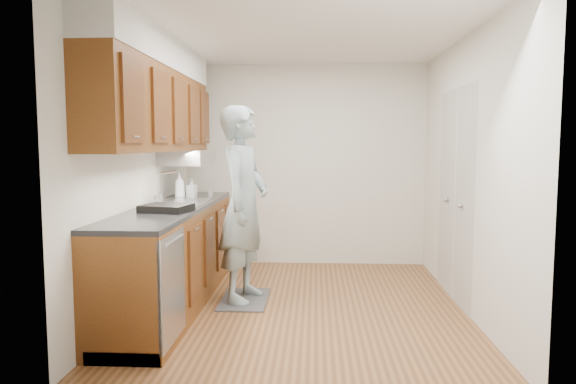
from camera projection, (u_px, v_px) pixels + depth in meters
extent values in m
plane|color=#8F5D36|center=(300.00, 306.00, 4.83)|extent=(3.50, 3.50, 0.00)
plane|color=white|center=(301.00, 34.00, 4.60)|extent=(3.50, 3.50, 0.00)
cube|color=silver|center=(140.00, 173.00, 4.79)|extent=(0.02, 3.50, 2.50)
cube|color=silver|center=(466.00, 174.00, 4.63)|extent=(0.02, 3.50, 2.50)
cube|color=silver|center=(305.00, 165.00, 6.45)|extent=(3.00, 0.02, 2.50)
cube|color=brown|center=(174.00, 257.00, 4.85)|extent=(0.60, 2.80, 0.90)
cube|color=black|center=(171.00, 208.00, 4.81)|extent=(0.63, 2.80, 0.04)
cube|color=#B2B2B7|center=(179.00, 208.00, 5.01)|extent=(0.48, 0.68, 0.14)
cube|color=#B2B2B7|center=(178.00, 203.00, 5.00)|extent=(0.52, 0.72, 0.01)
cube|color=#B2B2B7|center=(172.00, 287.00, 3.74)|extent=(0.03, 0.60, 0.80)
cube|color=brown|center=(156.00, 111.00, 4.73)|extent=(0.33, 2.80, 0.75)
cube|color=silver|center=(155.00, 53.00, 4.68)|extent=(0.35, 2.80, 0.30)
cube|color=#A5A5AA|center=(187.00, 158.00, 5.61)|extent=(0.46, 0.75, 0.16)
cube|color=silver|center=(455.00, 195.00, 4.95)|extent=(0.02, 1.22, 2.05)
cube|color=#58585A|center=(245.00, 299.00, 5.00)|extent=(0.45, 0.76, 0.01)
imported|color=#8AA1A7|center=(244.00, 191.00, 4.91)|extent=(0.65, 0.84, 2.11)
imported|color=white|center=(180.00, 186.00, 5.40)|extent=(0.13, 0.13, 0.28)
imported|color=white|center=(192.00, 188.00, 5.52)|extent=(0.10, 0.11, 0.21)
imported|color=white|center=(191.00, 187.00, 5.72)|extent=(0.20, 0.20, 0.19)
cylinder|color=#A5A5AA|center=(210.00, 193.00, 5.54)|extent=(0.06, 0.06, 0.11)
cube|color=black|center=(166.00, 208.00, 4.39)|extent=(0.45, 0.40, 0.06)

